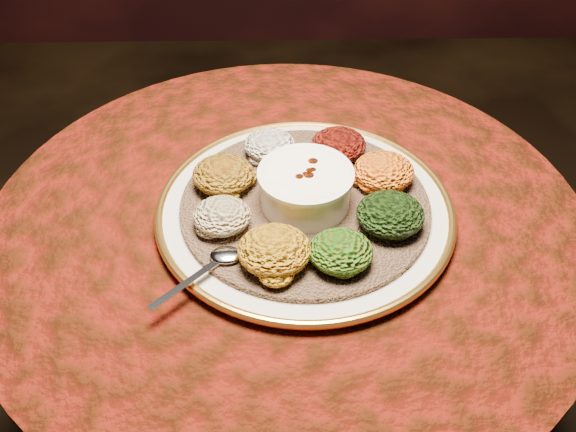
{
  "coord_description": "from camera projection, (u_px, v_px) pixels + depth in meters",
  "views": [
    {
      "loc": [
        -0.01,
        -0.75,
        1.43
      ],
      "look_at": [
        0.0,
        -0.03,
        0.76
      ],
      "focal_mm": 40.0,
      "sensor_mm": 36.0,
      "label": 1
    }
  ],
  "objects": [
    {
      "name": "table",
      "position": [
        287.0,
        290.0,
        1.14
      ],
      "size": [
        0.96,
        0.96,
        0.73
      ],
      "color": "black",
      "rests_on": "ground"
    },
    {
      "name": "platter",
      "position": [
        305.0,
        210.0,
        1.01
      ],
      "size": [
        0.57,
        0.57,
        0.02
      ],
      "rotation": [
        0.0,
        0.0,
        0.32
      ],
      "color": "beige",
      "rests_on": "table"
    },
    {
      "name": "injera",
      "position": [
        305.0,
        205.0,
        1.0
      ],
      "size": [
        0.5,
        0.5,
        0.01
      ],
      "primitive_type": "cylinder",
      "rotation": [
        0.0,
        0.0,
        -0.37
      ],
      "color": "#896244",
      "rests_on": "platter"
    },
    {
      "name": "stew_bowl",
      "position": [
        306.0,
        185.0,
        0.97
      ],
      "size": [
        0.15,
        0.15,
        0.06
      ],
      "color": "white",
      "rests_on": "injera"
    },
    {
      "name": "spoon",
      "position": [
        220.0,
        259.0,
        0.9
      ],
      "size": [
        0.12,
        0.12,
        0.01
      ],
      "rotation": [
        0.0,
        0.0,
        -2.36
      ],
      "color": "silver",
      "rests_on": "injera"
    },
    {
      "name": "portion_ayib",
      "position": [
        270.0,
        145.0,
        1.07
      ],
      "size": [
        0.09,
        0.08,
        0.04
      ],
      "primitive_type": "ellipsoid",
      "color": "white",
      "rests_on": "injera"
    },
    {
      "name": "portion_kitfo",
      "position": [
        339.0,
        144.0,
        1.07
      ],
      "size": [
        0.09,
        0.09,
        0.04
      ],
      "primitive_type": "ellipsoid",
      "color": "black",
      "rests_on": "injera"
    },
    {
      "name": "portion_tikil",
      "position": [
        384.0,
        171.0,
        1.02
      ],
      "size": [
        0.1,
        0.09,
        0.05
      ],
      "primitive_type": "ellipsoid",
      "color": "#AE600E",
      "rests_on": "injera"
    },
    {
      "name": "portion_gomen",
      "position": [
        390.0,
        214.0,
        0.94
      ],
      "size": [
        0.1,
        0.1,
        0.05
      ],
      "primitive_type": "ellipsoid",
      "color": "black",
      "rests_on": "injera"
    },
    {
      "name": "portion_mixveg",
      "position": [
        341.0,
        251.0,
        0.89
      ],
      "size": [
        0.09,
        0.09,
        0.04
      ],
      "primitive_type": "ellipsoid",
      "color": "#AA280B",
      "rests_on": "injera"
    },
    {
      "name": "portion_kik",
      "position": [
        274.0,
        250.0,
        0.89
      ],
      "size": [
        0.1,
        0.1,
        0.05
      ],
      "primitive_type": "ellipsoid",
      "color": "#C18111",
      "rests_on": "injera"
    },
    {
      "name": "portion_timatim",
      "position": [
        222.0,
        216.0,
        0.95
      ],
      "size": [
        0.09,
        0.08,
        0.04
      ],
      "primitive_type": "ellipsoid",
      "color": "maroon",
      "rests_on": "injera"
    },
    {
      "name": "portion_shiro",
      "position": [
        223.0,
        175.0,
        1.01
      ],
      "size": [
        0.1,
        0.09,
        0.05
      ],
      "primitive_type": "ellipsoid",
      "color": "#8A6310",
      "rests_on": "injera"
    }
  ]
}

